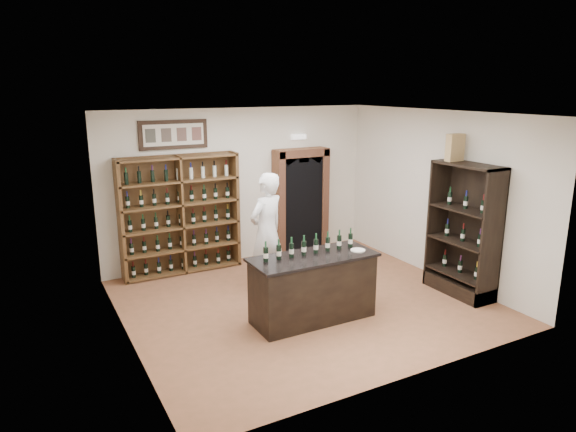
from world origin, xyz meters
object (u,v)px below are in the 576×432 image
object	(u,v)px
tasting_counter	(313,288)
counter_bottle_0	(266,254)
shopkeeper	(267,231)
side_cabinet	(463,250)
wine_shelf	(180,215)
wine_crate	(455,147)

from	to	relation	value
tasting_counter	counter_bottle_0	distance (m)	0.95
counter_bottle_0	shopkeeper	xyz separation A→B (m)	(0.69, 1.39, -0.10)
tasting_counter	side_cabinet	distance (m)	2.75
wine_shelf	side_cabinet	xyz separation A→B (m)	(3.82, -3.23, -0.35)
counter_bottle_0	wine_crate	bearing A→B (deg)	-1.23
wine_shelf	shopkeeper	world-z (taller)	wine_shelf
counter_bottle_0	side_cabinet	world-z (taller)	side_cabinet
side_cabinet	wine_crate	world-z (taller)	wine_crate
wine_shelf	wine_crate	size ratio (longest dim) A/B	4.94
tasting_counter	wine_crate	size ratio (longest dim) A/B	4.23
wine_crate	wine_shelf	bearing A→B (deg)	141.15
counter_bottle_0	shopkeeper	world-z (taller)	shopkeeper
counter_bottle_0	tasting_counter	bearing A→B (deg)	-7.80
wine_shelf	wine_crate	world-z (taller)	wine_crate
tasting_counter	side_cabinet	xyz separation A→B (m)	(2.72, -0.30, 0.26)
wine_shelf	counter_bottle_0	world-z (taller)	wine_shelf
wine_shelf	side_cabinet	bearing A→B (deg)	-40.21
shopkeeper	tasting_counter	bearing A→B (deg)	69.52
wine_crate	shopkeeper	bearing A→B (deg)	150.35
wine_shelf	wine_crate	distance (m)	4.96
tasting_counter	counter_bottle_0	bearing A→B (deg)	172.20
counter_bottle_0	wine_crate	world-z (taller)	wine_crate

